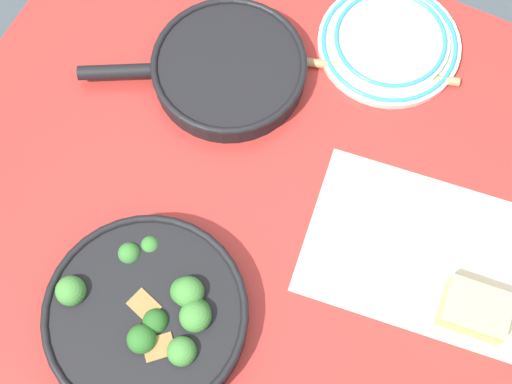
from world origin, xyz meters
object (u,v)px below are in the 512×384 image
at_px(skillet_eggs, 227,69).
at_px(dinner_plate_stack, 390,42).
at_px(skillet_broccoli, 150,316).
at_px(cheese_block, 474,310).
at_px(grater_knife, 457,286).
at_px(wooden_spoon, 313,63).

relative_size(skillet_eggs, dinner_plate_stack, 1.45).
xyz_separation_m(skillet_broccoli, cheese_block, (0.42, 0.22, -0.01)).
height_order(grater_knife, cheese_block, cheese_block).
xyz_separation_m(wooden_spoon, grater_knife, (0.35, -0.26, 0.00)).
relative_size(grater_knife, dinner_plate_stack, 0.81).
distance_m(skillet_broccoli, cheese_block, 0.47).
relative_size(skillet_eggs, wooden_spoon, 0.91).
height_order(cheese_block, dinner_plate_stack, cheese_block).
xyz_separation_m(skillet_broccoli, dinner_plate_stack, (0.13, 0.59, -0.02)).
distance_m(skillet_eggs, wooden_spoon, 0.15).
height_order(skillet_broccoli, cheese_block, skillet_broccoli).
bearing_deg(grater_knife, wooden_spoon, 2.63).
distance_m(skillet_broccoli, wooden_spoon, 0.50).
relative_size(wooden_spoon, dinner_plate_stack, 1.60).
bearing_deg(skillet_broccoli, grater_knife, 58.64).
bearing_deg(skillet_eggs, wooden_spoon, -174.46).
distance_m(grater_knife, cheese_block, 0.05).
xyz_separation_m(cheese_block, dinner_plate_stack, (-0.28, 0.38, -0.01)).
bearing_deg(cheese_block, skillet_eggs, 158.18).
relative_size(skillet_broccoli, skillet_eggs, 1.20).
relative_size(skillet_broccoli, wooden_spoon, 1.09).
distance_m(skillet_eggs, dinner_plate_stack, 0.28).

